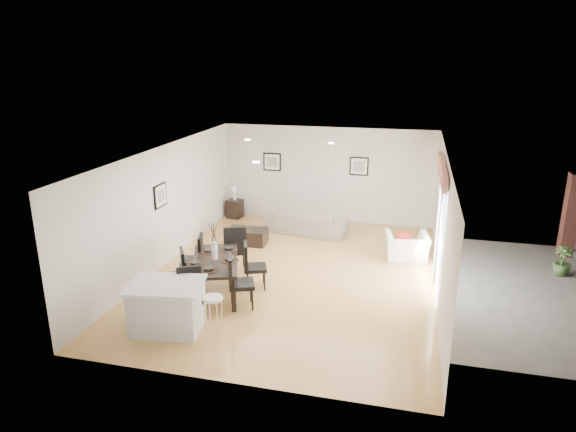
% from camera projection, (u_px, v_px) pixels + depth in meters
% --- Properties ---
extents(ground, '(8.00, 8.00, 0.00)m').
position_uv_depth(ground, '(294.00, 275.00, 11.21)').
color(ground, tan).
rests_on(ground, ground).
extents(wall_back, '(6.00, 0.04, 2.70)m').
position_uv_depth(wall_back, '(327.00, 175.00, 14.51)').
color(wall_back, beige).
rests_on(wall_back, ground).
extents(wall_front, '(6.00, 0.04, 2.70)m').
position_uv_depth(wall_front, '(228.00, 300.00, 7.10)').
color(wall_front, beige).
rests_on(wall_front, ground).
extents(wall_left, '(0.04, 8.00, 2.70)m').
position_uv_depth(wall_left, '(164.00, 206.00, 11.50)').
color(wall_left, beige).
rests_on(wall_left, ground).
extents(wall_right, '(0.04, 8.00, 2.70)m').
position_uv_depth(wall_right, '(442.00, 227.00, 10.11)').
color(wall_right, beige).
rests_on(wall_right, ground).
extents(ceiling, '(6.00, 8.00, 0.02)m').
position_uv_depth(ceiling, '(295.00, 152.00, 10.40)').
color(ceiling, white).
rests_on(ceiling, wall_back).
extents(sofa, '(2.30, 1.21, 0.64)m').
position_uv_depth(sofa, '(306.00, 221.00, 13.79)').
color(sofa, gray).
rests_on(sofa, ground).
extents(armchair, '(1.09, 0.99, 0.63)m').
position_uv_depth(armchair, '(406.00, 247.00, 11.96)').
color(armchair, beige).
rests_on(armchair, ground).
extents(courtyard_plant_b, '(0.46, 0.46, 0.66)m').
position_uv_depth(courtyard_plant_b, '(562.00, 261.00, 11.10)').
color(courtyard_plant_b, '#416029').
rests_on(courtyard_plant_b, ground).
extents(dining_table, '(1.41, 1.94, 0.73)m').
position_uv_depth(dining_table, '(215.00, 263.00, 10.15)').
color(dining_table, black).
rests_on(dining_table, ground).
extents(dining_chair_wnear, '(0.61, 0.61, 1.00)m').
position_uv_depth(dining_chair_wnear, '(177.00, 272.00, 9.96)').
color(dining_chair_wnear, black).
rests_on(dining_chair_wnear, ground).
extents(dining_chair_wfar, '(0.57, 0.57, 1.01)m').
position_uv_depth(dining_chair_wfar, '(196.00, 256.00, 10.75)').
color(dining_chair_wfar, black).
rests_on(dining_chair_wfar, ground).
extents(dining_chair_enear, '(0.62, 0.62, 1.05)m').
position_uv_depth(dining_chair_enear, '(236.00, 279.00, 9.59)').
color(dining_chair_enear, black).
rests_on(dining_chair_enear, ground).
extents(dining_chair_efar, '(0.56, 0.56, 0.98)m').
position_uv_depth(dining_chair_efar, '(251.00, 263.00, 10.42)').
color(dining_chair_efar, black).
rests_on(dining_chair_efar, ground).
extents(dining_chair_head, '(0.60, 0.60, 0.98)m').
position_uv_depth(dining_chair_head, '(190.00, 291.00, 9.18)').
color(dining_chair_head, black).
rests_on(dining_chair_head, ground).
extents(dining_chair_foot, '(0.64, 0.64, 1.09)m').
position_uv_depth(dining_chair_foot, '(235.00, 246.00, 11.16)').
color(dining_chair_foot, black).
rests_on(dining_chair_foot, ground).
extents(vase, '(0.93, 1.46, 0.77)m').
position_uv_depth(vase, '(214.00, 246.00, 10.04)').
color(vase, white).
rests_on(vase, dining_table).
extents(coffee_table, '(0.98, 0.60, 0.39)m').
position_uv_depth(coffee_table, '(247.00, 236.00, 13.02)').
color(coffee_table, black).
rests_on(coffee_table, ground).
extents(side_table, '(0.46, 0.46, 0.54)m').
position_uv_depth(side_table, '(235.00, 209.00, 15.09)').
color(side_table, black).
rests_on(side_table, ground).
extents(table_lamp, '(0.20, 0.20, 0.39)m').
position_uv_depth(table_lamp, '(234.00, 192.00, 14.94)').
color(table_lamp, white).
rests_on(table_lamp, side_table).
extents(cushion, '(0.33, 0.18, 0.32)m').
position_uv_depth(cushion, '(403.00, 240.00, 11.83)').
color(cushion, maroon).
rests_on(cushion, armchair).
extents(kitchen_island, '(1.37, 1.13, 0.87)m').
position_uv_depth(kitchen_island, '(167.00, 306.00, 8.86)').
color(kitchen_island, '#BCBCBE').
rests_on(kitchen_island, ground).
extents(bar_stool, '(0.33, 0.33, 0.73)m').
position_uv_depth(bar_stool, '(213.00, 302.00, 8.60)').
color(bar_stool, silver).
rests_on(bar_stool, ground).
extents(framed_print_back_left, '(0.52, 0.04, 0.52)m').
position_uv_depth(framed_print_back_left, '(272.00, 162.00, 14.76)').
color(framed_print_back_left, black).
rests_on(framed_print_back_left, wall_back).
extents(framed_print_back_right, '(0.52, 0.04, 0.52)m').
position_uv_depth(framed_print_back_right, '(359.00, 166.00, 14.18)').
color(framed_print_back_right, black).
rests_on(framed_print_back_right, wall_back).
extents(framed_print_left_wall, '(0.04, 0.52, 0.52)m').
position_uv_depth(framed_print_left_wall, '(160.00, 196.00, 11.22)').
color(framed_print_left_wall, black).
rests_on(framed_print_left_wall, wall_left).
extents(sliding_door, '(0.12, 2.70, 2.57)m').
position_uv_depth(sliding_door, '(441.00, 207.00, 10.31)').
color(sliding_door, white).
rests_on(sliding_door, wall_right).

